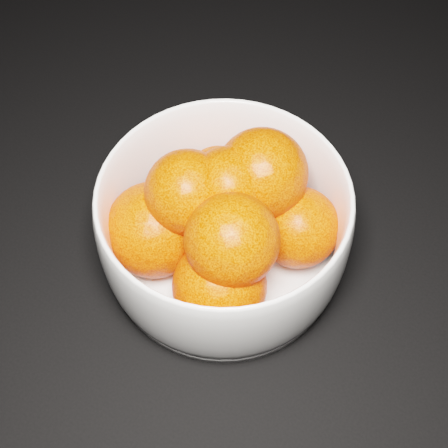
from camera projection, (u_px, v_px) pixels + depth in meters
The scene contains 3 objects.
ground at pixel (374, 94), 0.63m from camera, with size 3.00×3.00×0.00m, color black.
bowl at pixel (224, 227), 0.48m from camera, with size 0.19×0.19×0.09m.
orange_pile at pixel (221, 219), 0.47m from camera, with size 0.16×0.15×0.11m.
Camera 1 is at (0.11, -0.47, 0.45)m, focal length 50.00 mm.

